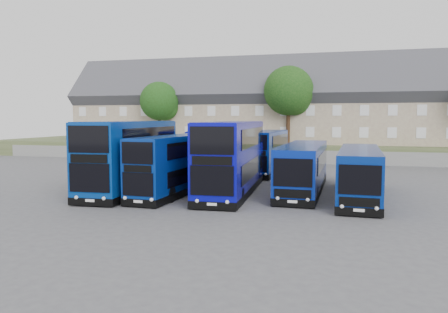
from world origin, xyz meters
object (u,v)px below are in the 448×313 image
dd_front_left (131,157)px  tree_mid (290,93)px  coach_east_a (303,169)px  tree_west (161,103)px  dd_front_mid (174,166)px

dd_front_left → tree_mid: bearing=66.3°
coach_east_a → tree_west: bearing=134.6°
dd_front_mid → tree_west: tree_west is taller
dd_front_mid → coach_east_a: (8.32, 3.31, -0.30)m
dd_front_mid → tree_mid: tree_mid is taller
dd_front_mid → coach_east_a: dd_front_mid is taller
tree_mid → dd_front_left: bearing=-109.8°
tree_mid → tree_west: bearing=-178.2°
tree_west → tree_mid: size_ratio=0.83×
tree_west → tree_mid: tree_mid is taller
dd_front_left → coach_east_a: 12.09m
dd_front_left → tree_mid: (8.46, 23.54, 5.68)m
dd_front_left → tree_mid: tree_mid is taller
dd_front_left → tree_west: tree_west is taller
dd_front_mid → coach_east_a: 8.96m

